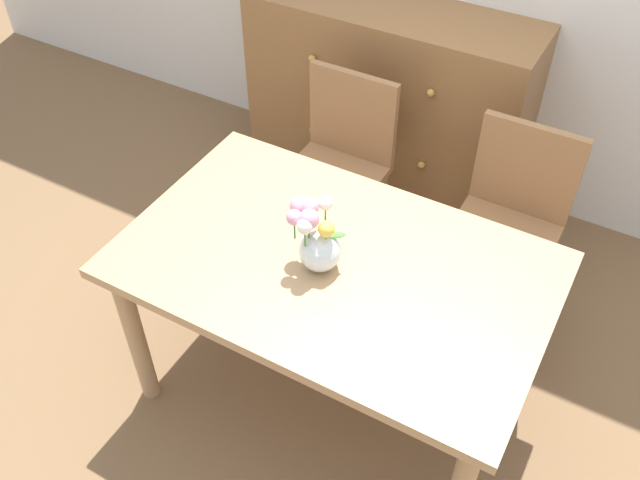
{
  "coord_description": "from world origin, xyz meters",
  "views": [
    {
      "loc": [
        0.75,
        -1.43,
        2.43
      ],
      "look_at": [
        -0.03,
        -0.04,
        0.88
      ],
      "focal_mm": 38.8,
      "sensor_mm": 36.0,
      "label": 1
    }
  ],
  "objects_px": {
    "dining_table": "(334,281)",
    "flower_vase": "(316,238)",
    "chair_right": "(510,216)",
    "chair_left": "(340,158)",
    "dresser": "(387,103)"
  },
  "relations": [
    {
      "from": "chair_left",
      "to": "chair_right",
      "type": "bearing_deg",
      "value": -180.0
    },
    {
      "from": "dining_table",
      "to": "chair_right",
      "type": "distance_m",
      "value": 0.9
    },
    {
      "from": "chair_left",
      "to": "chair_right",
      "type": "distance_m",
      "value": 0.79
    },
    {
      "from": "chair_right",
      "to": "dresser",
      "type": "xyz_separation_m",
      "value": [
        -0.81,
        0.54,
        -0.02
      ]
    },
    {
      "from": "chair_right",
      "to": "dresser",
      "type": "height_order",
      "value": "dresser"
    },
    {
      "from": "chair_right",
      "to": "dresser",
      "type": "distance_m",
      "value": 0.98
    },
    {
      "from": "dining_table",
      "to": "chair_left",
      "type": "height_order",
      "value": "chair_left"
    },
    {
      "from": "chair_left",
      "to": "chair_right",
      "type": "relative_size",
      "value": 1.0
    },
    {
      "from": "chair_left",
      "to": "flower_vase",
      "type": "relative_size",
      "value": 3.67
    },
    {
      "from": "chair_right",
      "to": "chair_left",
      "type": "bearing_deg",
      "value": 0.0
    },
    {
      "from": "chair_left",
      "to": "flower_vase",
      "type": "distance_m",
      "value": 0.97
    },
    {
      "from": "dining_table",
      "to": "flower_vase",
      "type": "bearing_deg",
      "value": -138.83
    },
    {
      "from": "chair_left",
      "to": "dresser",
      "type": "height_order",
      "value": "dresser"
    },
    {
      "from": "chair_right",
      "to": "flower_vase",
      "type": "relative_size",
      "value": 3.67
    },
    {
      "from": "chair_left",
      "to": "dresser",
      "type": "distance_m",
      "value": 0.54
    }
  ]
}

